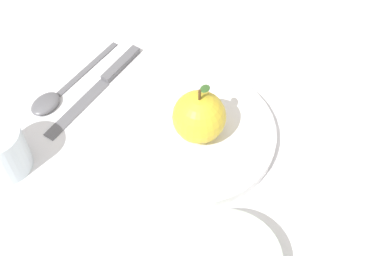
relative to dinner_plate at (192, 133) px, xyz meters
The scene contains 5 objects.
ground_plane 0.03m from the dinner_plate, 106.31° to the left, with size 2.40×2.40×0.00m, color silver.
dinner_plate is the anchor object (origin of this frame).
apple 0.04m from the dinner_plate, 74.60° to the right, with size 0.07×0.07×0.09m.
knife 0.17m from the dinner_plate, 96.59° to the left, with size 0.21×0.05×0.01m.
spoon 0.21m from the dinner_plate, 113.51° to the left, with size 0.18×0.05×0.01m.
Camera 1 is at (-0.30, -0.32, 0.58)m, focal length 48.23 mm.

